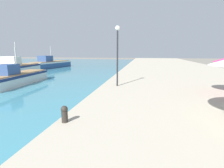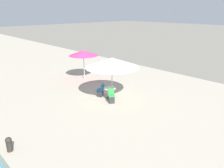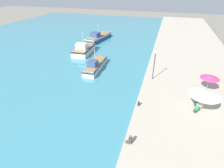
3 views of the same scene
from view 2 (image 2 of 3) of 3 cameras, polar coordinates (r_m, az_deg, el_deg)
quay_promenade at (r=32.79m, az=-25.38°, el=6.53°), size 16.00×90.00×0.64m
cafe_umbrella_pink at (r=13.97m, az=-0.00°, el=5.66°), size 3.49×3.49×2.76m
cafe_umbrella_white at (r=18.46m, az=-7.45°, el=8.05°), size 2.45×2.45×2.46m
cafe_table at (r=14.49m, az=-0.60°, el=-1.80°), size 0.80×0.80×0.74m
cafe_chair_left at (r=13.90m, az=-0.13°, el=-3.64°), size 0.57×0.58×0.91m
cafe_chair_right at (r=14.91m, az=-3.03°, el=-2.08°), size 0.51×0.53×0.91m
mooring_bollard at (r=10.34m, az=-25.31°, el=-13.95°), size 0.26×0.26×0.65m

